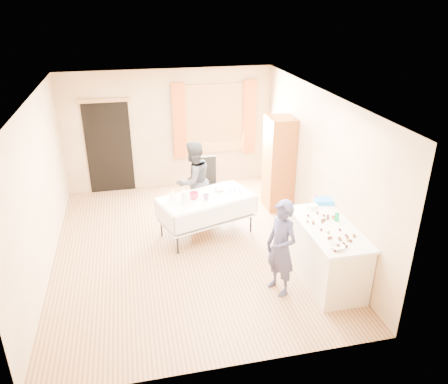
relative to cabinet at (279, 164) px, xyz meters
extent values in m
cube|color=#9E7047|center=(-1.99, -1.19, -0.94)|extent=(4.50, 5.50, 0.02)
cube|color=white|center=(-1.99, -1.19, 1.68)|extent=(4.50, 5.50, 0.02)
cube|color=tan|center=(-1.99, 1.57, 0.37)|extent=(4.50, 0.02, 2.60)
cube|color=tan|center=(-1.99, -3.95, 0.37)|extent=(4.50, 0.02, 2.60)
cube|color=tan|center=(-4.25, -1.19, 0.37)|extent=(0.02, 5.50, 2.60)
cube|color=tan|center=(0.27, -1.19, 0.37)|extent=(0.02, 5.50, 2.60)
cube|color=olive|center=(-0.99, 1.53, 0.57)|extent=(1.32, 0.06, 1.52)
cube|color=white|center=(-0.99, 1.51, 0.57)|extent=(1.20, 0.02, 1.40)
cube|color=#AB4F1D|center=(-1.77, 1.48, 0.57)|extent=(0.28, 0.06, 1.65)
cube|color=#AB4F1D|center=(-0.21, 1.48, 0.57)|extent=(0.28, 0.06, 1.65)
cube|color=black|center=(-3.29, 1.54, 0.07)|extent=(0.95, 0.04, 2.00)
cube|color=olive|center=(-3.29, 1.51, 1.09)|extent=(1.05, 0.06, 0.08)
cube|color=brown|center=(0.00, 0.00, 0.00)|extent=(0.50, 0.60, 1.87)
cube|color=beige|center=(-0.10, -2.55, -0.50)|extent=(0.68, 1.51, 0.86)
cube|color=silver|center=(-0.10, -2.55, -0.04)|extent=(0.74, 1.57, 0.04)
cube|color=silver|center=(-1.62, -0.82, -0.20)|extent=(1.76, 1.26, 0.04)
cube|color=black|center=(-1.42, 0.14, -0.46)|extent=(0.46, 0.46, 0.06)
cube|color=black|center=(-1.42, 0.34, -0.18)|extent=(0.44, 0.06, 0.63)
imported|color=#252548|center=(-0.88, -2.69, -0.21)|extent=(0.78, 0.74, 1.45)
imported|color=black|center=(-1.73, -0.15, -0.16)|extent=(1.27, 1.25, 1.55)
cylinder|color=#03843F|center=(0.08, -2.41, 0.04)|extent=(0.08, 0.08, 0.12)
imported|color=white|center=(-0.27, -3.13, 0.00)|extent=(0.29, 0.29, 0.05)
cube|color=white|center=(-0.13, -1.99, 0.02)|extent=(0.18, 0.15, 0.08)
cube|color=#1B7FE4|center=(0.14, -1.82, 0.02)|extent=(0.34, 0.26, 0.08)
cylinder|color=silver|center=(-2.02, -1.04, -0.07)|extent=(0.15, 0.15, 0.22)
imported|color=#D61F47|center=(-1.84, -0.86, -0.12)|extent=(0.27, 0.27, 0.12)
imported|color=red|center=(-1.64, -0.95, -0.13)|extent=(0.16, 0.16, 0.10)
imported|color=white|center=(-1.34, -0.62, -0.16)|extent=(0.31, 0.31, 0.06)
cube|color=white|center=(-1.08, -0.75, -0.17)|extent=(0.34, 0.32, 0.02)
imported|color=white|center=(-2.20, -0.82, -0.10)|extent=(0.13, 0.14, 0.18)
sphere|color=#3F2314|center=(-0.30, -2.39, 0.00)|extent=(0.04, 0.04, 0.04)
sphere|color=black|center=(-0.14, -2.39, 0.00)|extent=(0.04, 0.04, 0.04)
sphere|color=black|center=(0.00, -2.27, 0.00)|extent=(0.04, 0.04, 0.04)
sphere|color=black|center=(-0.28, -2.65, 0.00)|extent=(0.04, 0.04, 0.04)
sphere|color=black|center=(-0.14, -2.96, 0.00)|extent=(0.04, 0.04, 0.04)
sphere|color=black|center=(-0.37, -2.38, 0.00)|extent=(0.04, 0.04, 0.04)
sphere|color=#3F2314|center=(0.06, -2.31, 0.00)|extent=(0.04, 0.04, 0.04)
sphere|color=black|center=(0.10, -2.92, 0.00)|extent=(0.04, 0.04, 0.04)
sphere|color=black|center=(-0.01, -2.92, 0.00)|extent=(0.04, 0.04, 0.04)
sphere|color=black|center=(-0.13, -2.92, 0.00)|extent=(0.04, 0.04, 0.04)
sphere|color=black|center=(-0.16, -2.43, 0.00)|extent=(0.04, 0.04, 0.04)
sphere|color=black|center=(0.00, -2.87, 0.00)|extent=(0.04, 0.04, 0.04)
sphere|color=#3F2314|center=(-0.04, -2.99, 0.00)|extent=(0.04, 0.04, 0.04)
sphere|color=black|center=(-0.10, -2.38, 0.00)|extent=(0.04, 0.04, 0.04)
sphere|color=black|center=(-0.01, -3.03, 0.00)|extent=(0.04, 0.04, 0.04)
sphere|color=black|center=(-0.31, -2.45, 0.00)|extent=(0.04, 0.04, 0.04)
sphere|color=black|center=(-0.04, -2.35, 0.00)|extent=(0.04, 0.04, 0.04)
sphere|color=black|center=(-0.27, -2.89, 0.00)|extent=(0.04, 0.04, 0.04)
sphere|color=#3F2314|center=(0.11, -2.88, 0.00)|extent=(0.04, 0.04, 0.04)
sphere|color=black|center=(-0.24, -2.88, 0.00)|extent=(0.04, 0.04, 0.04)
sphere|color=black|center=(-0.33, -3.21, 0.00)|extent=(0.04, 0.04, 0.04)
sphere|color=black|center=(-0.02, -2.71, 0.00)|extent=(0.04, 0.04, 0.04)
sphere|color=black|center=(0.08, -2.40, 0.00)|extent=(0.04, 0.04, 0.04)
sphere|color=black|center=(0.07, -2.33, 0.00)|extent=(0.04, 0.04, 0.04)
sphere|color=#3F2314|center=(-0.21, -2.74, 0.00)|extent=(0.04, 0.04, 0.04)
sphere|color=black|center=(-0.23, -3.09, 0.00)|extent=(0.04, 0.04, 0.04)
sphere|color=black|center=(-0.14, -3.07, 0.00)|extent=(0.04, 0.04, 0.04)
sphere|color=black|center=(-0.12, -2.15, 0.00)|extent=(0.04, 0.04, 0.04)
sphere|color=black|center=(-0.14, -3.14, 0.00)|extent=(0.04, 0.04, 0.04)
sphere|color=black|center=(-0.29, -2.20, 0.00)|extent=(0.04, 0.04, 0.04)
sphere|color=#3F2314|center=(0.05, -2.37, 0.00)|extent=(0.04, 0.04, 0.04)
sphere|color=black|center=(-0.05, -2.25, 0.00)|extent=(0.04, 0.04, 0.04)
camera|label=1|loc=(-2.81, -7.66, 3.07)|focal=35.00mm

